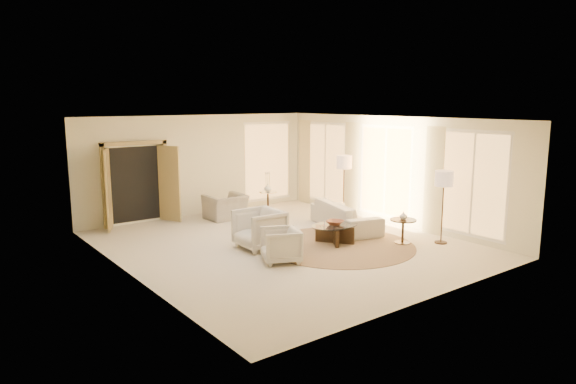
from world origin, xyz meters
TOP-DOWN VIEW (x-y plane):
  - room at (0.00, 0.00)m, footprint 7.04×8.04m
  - windows_right at (3.45, 0.10)m, footprint 0.10×6.40m
  - window_back_corner at (2.30, 3.95)m, footprint 1.70×0.10m
  - curtains_right at (3.40, 1.00)m, footprint 0.06×5.20m
  - french_doors at (-1.90, 3.82)m, footprint 1.95×0.66m
  - area_rug at (0.91, -0.81)m, footprint 3.89×3.89m
  - sofa at (2.09, 0.25)m, footprint 1.53×2.49m
  - armchair_left at (-0.61, 0.10)m, footprint 0.89×0.94m
  - armchair_right at (-0.80, -0.95)m, footprint 0.93×0.95m
  - accent_chair at (0.24, 3.02)m, footprint 1.04×0.69m
  - coffee_table at (0.97, -0.60)m, footprint 1.19×1.19m
  - end_table at (2.19, -1.54)m, footprint 0.59×0.59m
  - side_table at (1.70, 3.08)m, footprint 0.51×0.51m
  - floor_lamp_near at (2.90, 1.17)m, footprint 0.42×0.42m
  - floor_lamp_far at (2.90, -2.05)m, footprint 0.40×0.40m
  - bowl at (0.97, -0.60)m, footprint 0.51×0.51m
  - end_vase at (2.19, -1.54)m, footprint 0.20×0.20m
  - side_vase at (1.70, 3.08)m, footprint 0.29×0.29m

SIDE VIEW (x-z plane):
  - area_rug at x=0.91m, z-range 0.00..0.01m
  - coffee_table at x=0.97m, z-range 0.06..0.49m
  - sofa at x=2.09m, z-range 0.00..0.68m
  - side_table at x=1.70m, z-range 0.06..0.66m
  - armchair_right at x=-0.80m, z-range 0.00..0.75m
  - end_table at x=2.19m, z-range 0.10..0.66m
  - accent_chair at x=0.24m, z-range 0.00..0.90m
  - armchair_left at x=-0.61m, z-range 0.00..0.94m
  - bowl at x=0.97m, z-range 0.43..0.53m
  - end_vase at x=2.19m, z-range 0.55..0.73m
  - side_vase at x=1.70m, z-range 0.59..0.82m
  - french_doors at x=-1.90m, z-range -0.01..2.15m
  - curtains_right at x=3.40m, z-range 0.00..2.60m
  - windows_right at x=3.45m, z-range 0.15..2.55m
  - window_back_corner at x=2.30m, z-range 0.15..2.55m
  - room at x=0.00m, z-range -0.02..2.81m
  - floor_lamp_far at x=2.90m, z-range 0.58..2.24m
  - floor_lamp_near at x=2.90m, z-range 0.61..2.33m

